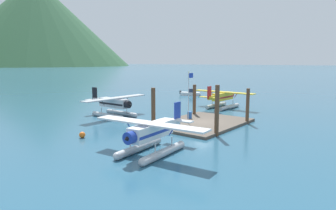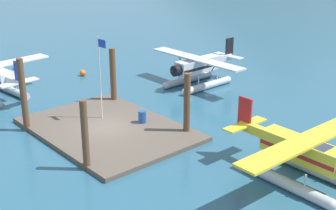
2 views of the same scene
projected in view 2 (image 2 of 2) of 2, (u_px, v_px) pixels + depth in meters
The scene contains 11 objects.
ground_plane at pixel (108, 131), 32.52m from camera, with size 1200.00×1200.00×0.00m, color #285670.
dock_platform at pixel (108, 129), 32.47m from camera, with size 12.04×8.58×0.30m, color brown.
piling_near_left at pixel (23, 96), 31.70m from camera, with size 0.45×0.45×5.24m, color brown.
piling_near_right at pixel (85, 136), 26.45m from camera, with size 0.41×0.41×4.33m, color brown.
piling_far_left at pixel (113, 76), 37.27m from camera, with size 0.49×0.49×4.57m, color brown.
piling_far_right at pixel (187, 105), 31.21m from camera, with size 0.46×0.46×4.40m, color brown.
flagpole at pixel (101, 68), 32.71m from camera, with size 0.95×0.10×6.10m.
fuel_drum at pixel (142, 117), 33.08m from camera, with size 0.62×0.62×0.88m.
mooring_buoy at pixel (83, 73), 45.15m from camera, with size 0.61×0.61×0.61m, color orange.
seaplane_silver_bow_left at pixel (198, 69), 41.75m from camera, with size 10.40×7.98×3.84m.
seaplane_yellow_stbd_fwd at pixel (302, 156), 25.37m from camera, with size 7.98×10.43×3.84m.
Camera 2 is at (25.22, -16.57, 12.98)m, focal length 49.40 mm.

